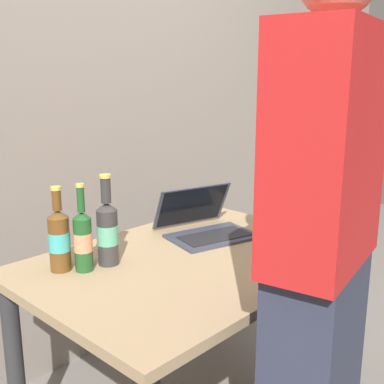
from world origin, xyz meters
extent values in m
cube|color=#9E8460|center=(0.00, 0.00, 0.71)|extent=(1.22, 0.86, 0.03)
cylinder|color=#2D2D30|center=(0.55, -0.37, 0.35)|extent=(0.06, 0.06, 0.70)
cylinder|color=#2D2D30|center=(-0.55, 0.37, 0.35)|extent=(0.06, 0.06, 0.70)
cylinder|color=#2D2D30|center=(0.55, 0.37, 0.35)|extent=(0.06, 0.06, 0.70)
cube|color=#383D4C|center=(0.22, 0.08, 0.74)|extent=(0.40, 0.32, 0.01)
cube|color=#232326|center=(0.21, 0.07, 0.74)|extent=(0.32, 0.21, 0.00)
cube|color=#383D4C|center=(0.26, 0.24, 0.83)|extent=(0.36, 0.18, 0.19)
cube|color=black|center=(0.26, 0.24, 0.83)|extent=(0.33, 0.16, 0.17)
cylinder|color=brown|center=(-0.41, 0.24, 0.83)|extent=(0.07, 0.07, 0.19)
cone|color=brown|center=(-0.41, 0.24, 0.93)|extent=(0.07, 0.07, 0.03)
cylinder|color=brown|center=(-0.41, 0.24, 0.98)|extent=(0.03, 0.03, 0.07)
cylinder|color=#BFB74C|center=(-0.41, 0.24, 1.02)|extent=(0.04, 0.04, 0.01)
cylinder|color=#3EB1AC|center=(-0.41, 0.24, 0.84)|extent=(0.07, 0.07, 0.07)
cylinder|color=#333333|center=(-0.26, 0.17, 0.83)|extent=(0.08, 0.08, 0.20)
cone|color=#333333|center=(-0.26, 0.17, 0.95)|extent=(0.08, 0.08, 0.03)
cylinder|color=#333333|center=(-0.26, 0.17, 1.00)|extent=(0.04, 0.04, 0.09)
cylinder|color=#BFB74C|center=(-0.26, 0.17, 1.05)|extent=(0.04, 0.04, 0.01)
cylinder|color=#59AE8A|center=(-0.26, 0.17, 0.84)|extent=(0.08, 0.08, 0.07)
cylinder|color=#1E5123|center=(-0.35, 0.18, 0.82)|extent=(0.06, 0.06, 0.19)
cone|color=#1E5123|center=(-0.35, 0.18, 0.93)|extent=(0.06, 0.06, 0.02)
cylinder|color=#1E5123|center=(-0.35, 0.18, 0.99)|extent=(0.03, 0.03, 0.09)
cylinder|color=#BFB74C|center=(-0.35, 0.18, 1.03)|extent=(0.03, 0.03, 0.01)
cylinder|color=#E58B60|center=(-0.35, 0.18, 0.83)|extent=(0.06, 0.06, 0.07)
cube|color=red|center=(-0.14, -0.60, 1.21)|extent=(0.44, 0.27, 0.60)
cylinder|color=#BF4C33|center=(0.44, -0.18, 0.77)|extent=(0.08, 0.08, 0.08)
torus|color=#BF4C33|center=(0.48, -0.18, 0.78)|extent=(0.06, 0.01, 0.06)
cube|color=gray|center=(0.00, 0.78, 1.30)|extent=(6.00, 0.10, 2.60)
camera|label=1|loc=(-1.23, -1.17, 1.39)|focal=44.91mm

